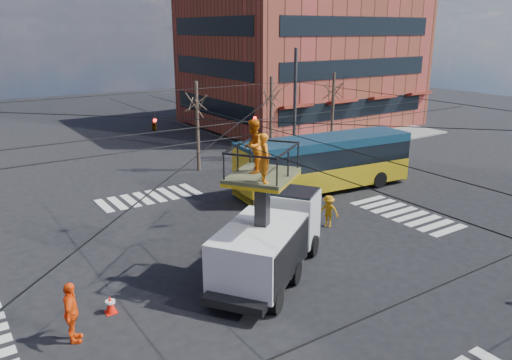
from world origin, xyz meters
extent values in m
plane|color=black|center=(0.00, 0.00, 0.00)|extent=(120.00, 120.00, 0.00)
cube|color=slate|center=(21.00, 21.00, 0.06)|extent=(18.00, 18.00, 0.12)
cube|color=brown|center=(22.00, 24.00, 7.00)|extent=(20.00, 16.00, 14.00)
cube|color=black|center=(22.00, 16.00, 2.45)|extent=(17.00, 0.12, 1.58)
cube|color=black|center=(12.00, 24.00, 2.45)|extent=(0.12, 13.60, 1.58)
cube|color=black|center=(22.00, 16.00, 5.95)|extent=(17.00, 0.12, 1.57)
cube|color=black|center=(12.00, 24.00, 5.95)|extent=(0.12, 13.60, 1.57)
cube|color=black|center=(22.00, 16.00, 9.45)|extent=(17.00, 0.12, 1.57)
cube|color=black|center=(12.00, 24.00, 9.45)|extent=(0.12, 13.60, 1.57)
cylinder|color=#2D2D30|center=(12.00, 12.00, 4.00)|extent=(0.24, 0.24, 8.00)
cylinder|color=black|center=(0.00, 12.00, 5.70)|extent=(24.00, 0.03, 0.03)
cylinder|color=black|center=(12.00, 0.00, 5.70)|extent=(0.03, 24.00, 0.03)
cylinder|color=black|center=(0.00, 0.00, 5.90)|extent=(24.02, 24.02, 0.03)
cylinder|color=black|center=(0.00, 0.00, 5.90)|extent=(24.02, 24.02, 0.03)
cylinder|color=black|center=(0.00, -1.20, 5.60)|extent=(24.00, 0.03, 0.03)
cylinder|color=black|center=(0.00, 1.20, 5.60)|extent=(24.00, 0.03, 0.03)
cylinder|color=black|center=(-1.20, 0.00, 5.50)|extent=(0.03, 24.00, 0.03)
cylinder|color=black|center=(1.20, 0.00, 5.50)|extent=(0.03, 24.00, 0.03)
imported|color=black|center=(2.50, 3.00, 5.10)|extent=(0.16, 0.20, 1.00)
imported|color=black|center=(-1.50, 5.00, 5.35)|extent=(0.26, 1.24, 0.50)
cylinder|color=#382B21|center=(5.00, 13.50, 3.00)|extent=(0.24, 0.24, 6.00)
cylinder|color=#382B21|center=(11.00, 13.50, 3.00)|extent=(0.24, 0.24, 6.00)
cylinder|color=#382B21|center=(17.00, 13.50, 3.00)|extent=(0.24, 0.24, 6.00)
cube|color=black|center=(0.18, -1.51, 0.55)|extent=(6.99, 5.82, 0.30)
cube|color=silver|center=(2.31, -0.02, 1.55)|extent=(2.85, 3.00, 2.20)
cube|color=black|center=(2.31, -0.02, 2.35)|extent=(2.63, 2.80, 0.80)
cube|color=silver|center=(-0.56, -2.03, 1.45)|extent=(4.87, 4.46, 1.80)
cylinder|color=black|center=(2.80, -1.08, 0.45)|extent=(0.94, 0.80, 0.90)
cylinder|color=black|center=(1.48, 0.81, 0.45)|extent=(0.94, 0.80, 0.90)
cylinder|color=black|center=(0.68, -2.57, 0.45)|extent=(0.94, 0.80, 0.90)
cylinder|color=black|center=(-0.64, -0.69, 0.45)|extent=(0.94, 0.80, 0.90)
cylinder|color=black|center=(-1.12, -3.83, 0.45)|extent=(0.94, 0.80, 0.90)
cylinder|color=black|center=(-2.45, -1.95, 0.45)|extent=(0.94, 0.80, 0.90)
cube|color=black|center=(-0.31, -1.86, 2.83)|extent=(0.63, 0.63, 2.85)
cube|color=#444428|center=(-0.31, -1.86, 4.25)|extent=(3.33, 3.21, 0.12)
cube|color=yellow|center=(-0.31, -1.86, 4.13)|extent=(3.33, 3.21, 0.12)
imported|color=orange|center=(-0.86, -2.78, 5.15)|extent=(0.60, 0.72, 1.68)
imported|color=orange|center=(-0.48, -1.53, 5.28)|extent=(1.18, 1.17, 1.93)
cube|color=gold|center=(9.21, 5.52, 0.95)|extent=(11.04, 3.76, 1.30)
cube|color=black|center=(9.21, 5.52, 2.15)|extent=(11.03, 3.71, 1.10)
cube|color=#0E2A3E|center=(9.21, 5.52, 2.95)|extent=(11.04, 3.76, 0.50)
cube|color=gold|center=(3.93, 6.10, 1.60)|extent=(0.52, 2.48, 2.80)
cube|color=gold|center=(14.48, 4.94, 1.60)|extent=(0.52, 2.48, 2.80)
cube|color=black|center=(3.88, 6.10, 0.45)|extent=(0.43, 2.60, 0.30)
cube|color=gold|center=(4.03, 6.09, 2.85)|extent=(0.27, 1.60, 0.35)
cylinder|color=black|center=(5.32, 4.76, 0.50)|extent=(1.03, 0.41, 1.00)
cylinder|color=black|center=(5.57, 7.10, 0.50)|extent=(1.03, 0.41, 1.00)
cylinder|color=black|center=(12.30, 3.99, 0.50)|extent=(1.03, 0.41, 1.00)
cylinder|color=black|center=(12.56, 6.34, 0.50)|extent=(1.03, 0.41, 1.00)
cone|color=#FD190A|center=(-5.77, -0.74, 0.32)|extent=(0.36, 0.36, 0.64)
imported|color=#FF5110|center=(-7.22, -1.71, 0.99)|extent=(0.88, 1.26, 1.98)
imported|color=orange|center=(5.54, 0.99, 0.79)|extent=(1.08, 1.18, 1.59)
camera|label=1|loc=(-9.95, -15.87, 9.25)|focal=35.00mm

